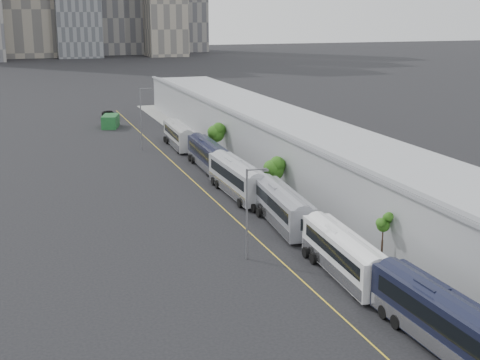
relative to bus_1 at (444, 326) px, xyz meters
name	(u,v)px	position (x,y,z in m)	size (l,w,h in m)	color
sidewalk	(316,203)	(6.50, 33.10, -1.60)	(10.00, 170.00, 0.12)	gray
lane_line	(228,213)	(-4.00, 33.10, -1.65)	(0.12, 160.00, 0.02)	gold
depot	(349,171)	(10.49, 33.10, 1.85)	(12.45, 160.40, 7.20)	gray
bus_1	(444,326)	(0.00, 0.00, 0.00)	(3.04, 13.52, 3.93)	black
bus_2	(344,258)	(-0.36, 13.16, -0.10)	(3.33, 12.78, 3.70)	white
bus_3	(283,210)	(-0.07, 27.10, -0.03)	(3.80, 13.37, 3.86)	gray
bus_4	(237,181)	(-0.77, 39.52, 0.07)	(3.11, 14.05, 4.10)	#9D9FA7
bus_5	(208,157)	(-0.19, 54.09, -0.04)	(3.06, 13.25, 3.85)	black
bus_6	(179,137)	(-0.49, 69.44, -0.06)	(3.07, 13.02, 3.78)	#B2B2B4
tree_1	(383,225)	(3.73, 14.07, 2.02)	(1.14, 1.14, 4.40)	black
tree_2	(274,167)	(3.09, 37.59, 1.87)	(2.42, 2.42, 4.76)	black
tree_3	(216,131)	(3.05, 60.73, 2.18)	(2.49, 2.49, 5.11)	black
street_lamp_near	(249,207)	(-6.46, 19.32, 3.10)	(2.04, 0.22, 8.18)	#59595E
street_lamp_far	(142,115)	(-6.41, 69.17, 3.89)	(2.04, 0.22, 9.70)	#59595E
shipping_container	(111,121)	(-8.24, 91.66, -0.50)	(2.65, 5.59, 2.33)	#164921
suv	(109,115)	(-6.92, 102.94, -0.94)	(2.41, 5.23, 1.45)	black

